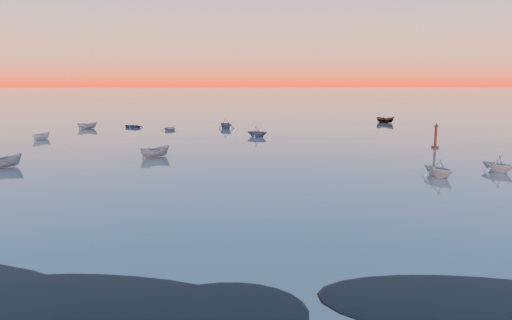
{
  "coord_description": "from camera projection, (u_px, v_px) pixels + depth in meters",
  "views": [
    {
      "loc": [
        -1.82,
        -18.45,
        9.25
      ],
      "look_at": [
        -0.81,
        28.0,
        1.44
      ],
      "focal_mm": 35.0,
      "sensor_mm": 36.0,
      "label": 1
    }
  ],
  "objects": [
    {
      "name": "ground",
      "position": [
        253.0,
        116.0,
        118.35
      ],
      "size": [
        600.0,
        600.0,
        0.0
      ],
      "primitive_type": "plane",
      "color": "#625A51",
      "rests_on": "ground"
    },
    {
      "name": "moored_fleet",
      "position": [
        258.0,
        141.0,
        72.02
      ],
      "size": [
        124.0,
        58.0,
        1.2
      ],
      "primitive_type": null,
      "color": "beige",
      "rests_on": "ground"
    },
    {
      "name": "boat_near_center",
      "position": [
        155.0,
        157.0,
        57.9
      ],
      "size": [
        3.21,
        3.89,
        1.25
      ],
      "primitive_type": "imported",
      "rotation": [
        0.0,
        0.0,
        2.13
      ],
      "color": "slate",
      "rests_on": "ground"
    },
    {
      "name": "boat_near_right",
      "position": [
        438.0,
        177.0,
        46.6
      ],
      "size": [
        4.07,
        2.98,
        1.3
      ],
      "primitive_type": "imported",
      "rotation": [
        0.0,
        0.0,
        3.54
      ],
      "color": "beige",
      "rests_on": "ground"
    },
    {
      "name": "channel_marker",
      "position": [
        436.0,
        138.0,
        65.13
      ],
      "size": [
        0.95,
        0.95,
        3.39
      ],
      "color": "#451A0E",
      "rests_on": "ground"
    }
  ]
}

